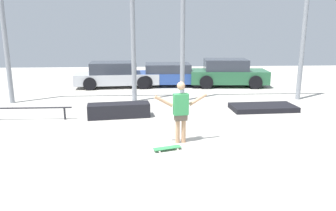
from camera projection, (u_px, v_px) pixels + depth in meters
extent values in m
plane|color=#B2ADA3|center=(164.00, 144.00, 9.14)|extent=(36.00, 36.00, 0.00)
cylinder|color=tan|center=(178.00, 129.00, 9.16)|extent=(0.13, 0.13, 0.82)
cylinder|color=tan|center=(184.00, 128.00, 9.20)|extent=(0.13, 0.13, 0.82)
cube|color=#4C4238|center=(181.00, 117.00, 9.10)|extent=(0.37, 0.25, 0.18)
cube|color=#338C4C|center=(181.00, 104.00, 9.01)|extent=(0.44, 0.27, 0.59)
sphere|color=tan|center=(181.00, 86.00, 8.89)|extent=(0.23, 0.23, 0.23)
cylinder|color=tan|center=(164.00, 101.00, 8.88)|extent=(0.53, 0.17, 0.35)
cylinder|color=tan|center=(198.00, 99.00, 9.09)|extent=(0.53, 0.17, 0.35)
cube|color=#338C4C|center=(167.00, 148.00, 8.68)|extent=(0.78, 0.43, 0.01)
cylinder|color=silver|center=(175.00, 147.00, 8.88)|extent=(0.06, 0.05, 0.05)
cylinder|color=silver|center=(178.00, 149.00, 8.68)|extent=(0.06, 0.05, 0.05)
cylinder|color=silver|center=(157.00, 149.00, 8.70)|extent=(0.06, 0.05, 0.05)
cylinder|color=silver|center=(160.00, 152.00, 8.50)|extent=(0.06, 0.05, 0.05)
cube|color=black|center=(119.00, 110.00, 11.81)|extent=(2.27, 0.95, 0.51)
cube|color=black|center=(263.00, 107.00, 12.86)|extent=(2.55, 1.34, 0.20)
cylinder|color=black|center=(30.00, 108.00, 11.40)|extent=(2.84, 0.07, 0.06)
cylinder|color=black|center=(65.00, 113.00, 11.51)|extent=(0.07, 0.07, 0.44)
cylinder|color=gray|center=(6.00, 43.00, 13.50)|extent=(0.20, 0.20, 5.04)
cylinder|color=gray|center=(133.00, 43.00, 13.79)|extent=(0.20, 0.20, 5.04)
cylinder|color=gray|center=(183.00, 43.00, 13.91)|extent=(0.20, 0.20, 5.04)
cylinder|color=gray|center=(303.00, 42.00, 14.19)|extent=(0.20, 0.20, 5.04)
cube|color=#B7BABF|center=(117.00, 78.00, 17.76)|extent=(4.53, 2.06, 0.56)
cube|color=#2D333D|center=(113.00, 68.00, 17.61)|extent=(2.54, 1.79, 0.59)
cylinder|color=black|center=(142.00, 78.00, 18.79)|extent=(0.68, 0.26, 0.66)
cylinder|color=black|center=(143.00, 83.00, 17.12)|extent=(0.68, 0.26, 0.66)
cylinder|color=black|center=(93.00, 79.00, 18.47)|extent=(0.68, 0.26, 0.66)
cylinder|color=black|center=(90.00, 84.00, 16.80)|extent=(0.68, 0.26, 0.66)
cube|color=#284793|center=(171.00, 77.00, 18.12)|extent=(4.42, 1.84, 0.56)
cube|color=#2D333D|center=(168.00, 68.00, 17.99)|extent=(2.43, 1.69, 0.47)
cylinder|color=black|center=(193.00, 77.00, 19.09)|extent=(0.69, 0.22, 0.69)
cylinder|color=black|center=(198.00, 82.00, 17.35)|extent=(0.69, 0.22, 0.69)
cylinder|color=black|center=(146.00, 77.00, 18.94)|extent=(0.69, 0.22, 0.69)
cylinder|color=black|center=(146.00, 82.00, 17.20)|extent=(0.69, 0.22, 0.69)
cube|color=#28603D|center=(228.00, 76.00, 17.92)|extent=(4.25, 2.01, 0.68)
cube|color=#2D333D|center=(226.00, 65.00, 17.77)|extent=(2.38, 1.74, 0.60)
cylinder|color=black|center=(248.00, 77.00, 18.77)|extent=(0.72, 0.27, 0.71)
cylinder|color=black|center=(255.00, 82.00, 17.13)|extent=(0.72, 0.27, 0.71)
cylinder|color=black|center=(203.00, 77.00, 18.80)|extent=(0.72, 0.27, 0.71)
cylinder|color=black|center=(206.00, 82.00, 17.16)|extent=(0.72, 0.27, 0.71)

